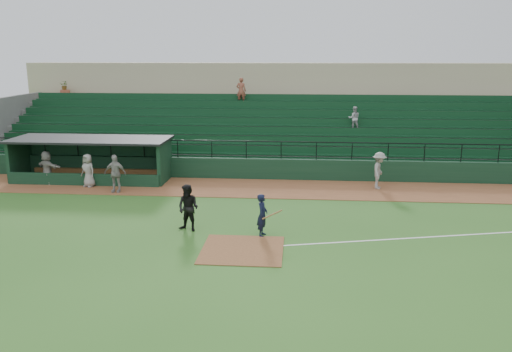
{
  "coord_description": "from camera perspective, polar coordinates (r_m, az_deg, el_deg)",
  "views": [
    {
      "loc": [
        2.01,
        -18.8,
        7.04
      ],
      "look_at": [
        0.0,
        5.0,
        1.4
      ],
      "focal_mm": 36.26,
      "sensor_mm": 36.0,
      "label": 1
    }
  ],
  "objects": [
    {
      "name": "warning_track",
      "position": [
        27.78,
        0.52,
        -1.36
      ],
      "size": [
        40.0,
        4.0,
        0.03
      ],
      "primitive_type": "cube",
      "color": "brown",
      "rests_on": "ground"
    },
    {
      "name": "ground",
      "position": [
        20.17,
        -1.2,
        -7.14
      ],
      "size": [
        90.0,
        90.0,
        0.0
      ],
      "primitive_type": "plane",
      "color": "#2A591C",
      "rests_on": "ground"
    },
    {
      "name": "foul_line",
      "position": [
        22.03,
        20.45,
        -6.21
      ],
      "size": [
        17.49,
        4.44,
        0.01
      ],
      "primitive_type": "cube",
      "rotation": [
        0.0,
        0.0,
        0.24
      ],
      "color": "white",
      "rests_on": "ground"
    },
    {
      "name": "umpire",
      "position": [
        21.16,
        -7.48,
        -3.52
      ],
      "size": [
        1.13,
        1.01,
        1.93
      ],
      "primitive_type": "imported",
      "rotation": [
        0.0,
        0.0,
        -0.36
      ],
      "color": "black",
      "rests_on": "ground"
    },
    {
      "name": "dugout_player_b",
      "position": [
        29.33,
        -18.03,
        0.59
      ],
      "size": [
        1.03,
        0.88,
        1.79
      ],
      "primitive_type": "imported",
      "rotation": [
        0.0,
        0.0,
        -0.43
      ],
      "color": "gray",
      "rests_on": "warning_track"
    },
    {
      "name": "batter_at_plate",
      "position": [
        20.43,
        0.71,
        -4.33
      ],
      "size": [
        1.04,
        0.7,
        1.71
      ],
      "color": "black",
      "rests_on": "ground"
    },
    {
      "name": "home_plate_dirt",
      "position": [
        19.24,
        -1.52,
        -8.13
      ],
      "size": [
        3.0,
        3.0,
        0.03
      ],
      "primitive_type": "cube",
      "color": "brown",
      "rests_on": "ground"
    },
    {
      "name": "dugout",
      "position": [
        31.23,
        -17.4,
        2.14
      ],
      "size": [
        8.9,
        3.2,
        2.42
      ],
      "color": "black",
      "rests_on": "ground"
    },
    {
      "name": "dugout_player_a",
      "position": [
        27.76,
        -15.28,
        0.27
      ],
      "size": [
        1.16,
        0.5,
        1.97
      ],
      "primitive_type": "imported",
      "rotation": [
        0.0,
        0.0,
        -0.02
      ],
      "color": "gray",
      "rests_on": "warning_track"
    },
    {
      "name": "stadium_structure",
      "position": [
        35.63,
        1.56,
        5.64
      ],
      "size": [
        38.0,
        13.08,
        6.4
      ],
      "color": "black",
      "rests_on": "ground"
    },
    {
      "name": "dugout_player_c",
      "position": [
        30.7,
        -22.04,
        0.88
      ],
      "size": [
        1.79,
        1.25,
        1.86
      ],
      "primitive_type": "imported",
      "rotation": [
        0.0,
        0.0,
        2.69
      ],
      "color": "gray",
      "rests_on": "warning_track"
    },
    {
      "name": "runner",
      "position": [
        28.21,
        13.42,
        0.59
      ],
      "size": [
        1.05,
        1.43,
        1.97
      ],
      "primitive_type": "imported",
      "rotation": [
        0.0,
        0.0,
        1.3
      ],
      "color": "gray",
      "rests_on": "warning_track"
    }
  ]
}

